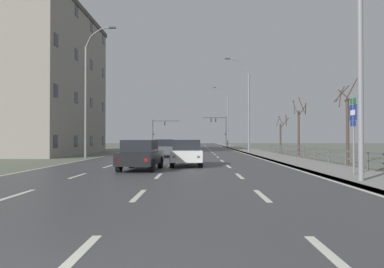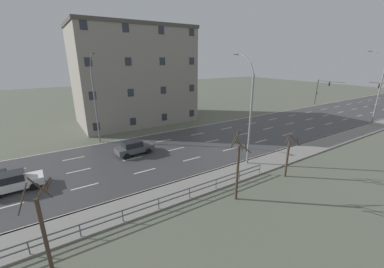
% 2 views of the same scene
% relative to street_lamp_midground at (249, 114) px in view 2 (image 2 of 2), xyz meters
% --- Properties ---
extents(ground_plane, '(160.00, 160.00, 0.12)m').
position_rel_street_lamp_midground_xyz_m(ground_plane, '(-7.41, 9.48, -5.35)').
color(ground_plane, '#5B6051').
extents(road_asphalt_strip, '(14.00, 120.00, 0.03)m').
position_rel_street_lamp_midground_xyz_m(road_asphalt_strip, '(-7.41, 21.47, -5.28)').
color(road_asphalt_strip, '#3D3D3F').
rests_on(road_asphalt_strip, ground).
extents(sidewalk_right, '(3.00, 120.00, 0.12)m').
position_rel_street_lamp_midground_xyz_m(sidewalk_right, '(1.02, 21.48, -5.23)').
color(sidewalk_right, gray).
rests_on(sidewalk_right, ground).
extents(guardrail, '(0.07, 31.11, 1.00)m').
position_rel_street_lamp_midground_xyz_m(guardrail, '(2.44, -16.15, -4.58)').
color(guardrail, '#515459').
rests_on(guardrail, ground).
extents(street_lamp_midground, '(2.82, 0.24, 10.88)m').
position_rel_street_lamp_midground_xyz_m(street_lamp_midground, '(0.00, 0.00, 0.00)').
color(street_lamp_midground, slate).
rests_on(street_lamp_midground, ground).
extents(street_lamp_distant, '(2.90, 0.24, 11.54)m').
position_rel_street_lamp_midground_xyz_m(street_lamp_distant, '(0.00, 28.21, 0.32)').
color(street_lamp_distant, slate).
rests_on(street_lamp_distant, ground).
extents(street_lamp_left_bank, '(2.59, 0.24, 11.02)m').
position_rel_street_lamp_midground_xyz_m(street_lamp_left_bank, '(-14.85, -11.28, 0.10)').
color(street_lamp_left_bank, slate).
rests_on(street_lamp_left_bank, ground).
extents(traffic_signal_left, '(5.93, 0.36, 5.76)m').
position_rel_street_lamp_midground_xyz_m(traffic_signal_left, '(-14.14, 37.55, -1.41)').
color(traffic_signal_left, '#38383A').
rests_on(traffic_signal_left, ground).
extents(car_near_right, '(1.94, 4.15, 1.57)m').
position_rel_street_lamp_midground_xyz_m(car_near_right, '(-6.37, -19.86, -4.49)').
color(car_near_right, silver).
rests_on(car_near_right, ground).
extents(car_mid_centre, '(2.03, 4.20, 1.57)m').
position_rel_street_lamp_midground_xyz_m(car_mid_centre, '(-8.65, -8.88, -4.49)').
color(car_mid_centre, '#474C51').
rests_on(car_mid_centre, ground).
extents(brick_building, '(11.71, 18.35, 15.36)m').
position_rel_street_lamp_midground_xyz_m(brick_building, '(-23.38, -3.24, 2.40)').
color(brick_building, gray).
rests_on(brick_building, ground).
extents(bare_tree_near, '(1.43, 1.57, 5.61)m').
position_rel_street_lamp_midground_xyz_m(bare_tree_near, '(4.00, -17.75, -2.74)').
color(bare_tree_near, '#423328').
rests_on(bare_tree_near, ground).
extents(bare_tree_mid, '(1.35, 1.58, 5.68)m').
position_rel_street_lamp_midground_xyz_m(bare_tree_mid, '(4.36, -5.35, -2.64)').
color(bare_tree_mid, '#423328').
rests_on(bare_tree_mid, ground).
extents(bare_tree_far, '(1.42, 1.86, 4.44)m').
position_rel_street_lamp_midground_xyz_m(bare_tree_far, '(4.07, 1.05, -3.24)').
color(bare_tree_far, '#423328').
rests_on(bare_tree_far, ground).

